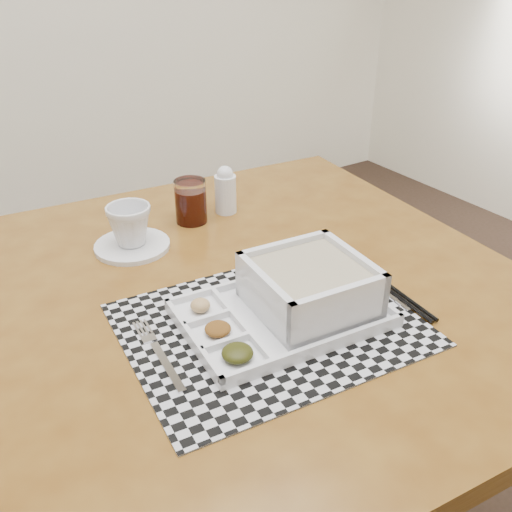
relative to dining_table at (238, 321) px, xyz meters
The scene contains 10 objects.
dining_table is the anchor object (origin of this frame).
placemat 0.15m from the dining_table, 98.22° to the right, with size 0.45×0.36×0.00m, color #B3B4BB.
serving_tray 0.18m from the dining_table, 73.56° to the right, with size 0.34×0.25×0.09m.
fork 0.24m from the dining_table, 154.10° to the right, with size 0.03×0.19×0.00m.
spoon 0.24m from the dining_table, 23.74° to the right, with size 0.04×0.18×0.01m.
chopsticks 0.28m from the dining_table, 35.51° to the right, with size 0.04×0.24×0.01m.
saucer 0.27m from the dining_table, 113.24° to the left, with size 0.15×0.15×0.01m, color silver.
cup 0.29m from the dining_table, 113.24° to the left, with size 0.09×0.09×0.08m, color silver.
juice_glass 0.31m from the dining_table, 78.77° to the left, with size 0.07×0.07×0.10m.
creamer_bottle 0.34m from the dining_table, 62.95° to the left, with size 0.05×0.05×0.11m.
Camera 1 is at (-0.11, -0.11, 1.31)m, focal length 40.00 mm.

